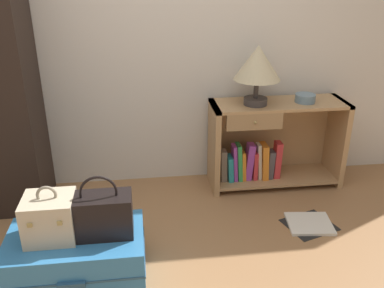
{
  "coord_description": "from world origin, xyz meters",
  "views": [
    {
      "loc": [
        -0.04,
        -1.59,
        1.63
      ],
      "look_at": [
        0.27,
        0.85,
        0.55
      ],
      "focal_mm": 39.25,
      "sensor_mm": 36.0,
      "label": 1
    }
  ],
  "objects_px": {
    "handbag": "(101,215)",
    "suitcase_large": "(77,256)",
    "bowl": "(305,98)",
    "train_case": "(50,217)",
    "table_lamp": "(258,65)",
    "bookshelf": "(270,145)",
    "open_book_on_floor": "(309,224)"
  },
  "relations": [
    {
      "from": "handbag",
      "to": "suitcase_large",
      "type": "bearing_deg",
      "value": 179.53
    },
    {
      "from": "bowl",
      "to": "train_case",
      "type": "distance_m",
      "value": 1.95
    },
    {
      "from": "handbag",
      "to": "bowl",
      "type": "bearing_deg",
      "value": 31.77
    },
    {
      "from": "table_lamp",
      "to": "train_case",
      "type": "xyz_separation_m",
      "value": [
        -1.33,
        -0.88,
        -0.57
      ]
    },
    {
      "from": "bookshelf",
      "to": "open_book_on_floor",
      "type": "relative_size",
      "value": 2.69
    },
    {
      "from": "train_case",
      "to": "open_book_on_floor",
      "type": "relative_size",
      "value": 0.82
    },
    {
      "from": "bookshelf",
      "to": "handbag",
      "type": "height_order",
      "value": "bookshelf"
    },
    {
      "from": "train_case",
      "to": "open_book_on_floor",
      "type": "height_order",
      "value": "train_case"
    },
    {
      "from": "table_lamp",
      "to": "bookshelf",
      "type": "bearing_deg",
      "value": 14.57
    },
    {
      "from": "table_lamp",
      "to": "suitcase_large",
      "type": "height_order",
      "value": "table_lamp"
    },
    {
      "from": "suitcase_large",
      "to": "open_book_on_floor",
      "type": "relative_size",
      "value": 1.98
    },
    {
      "from": "train_case",
      "to": "open_book_on_floor",
      "type": "bearing_deg",
      "value": 10.63
    },
    {
      "from": "bowl",
      "to": "table_lamp",
      "type": "bearing_deg",
      "value": -178.77
    },
    {
      "from": "suitcase_large",
      "to": "handbag",
      "type": "relative_size",
      "value": 2.1
    },
    {
      "from": "open_book_on_floor",
      "to": "train_case",
      "type": "bearing_deg",
      "value": -169.37
    },
    {
      "from": "bowl",
      "to": "handbag",
      "type": "xyz_separation_m",
      "value": [
        -1.44,
        -0.89,
        -0.31
      ]
    },
    {
      "from": "bookshelf",
      "to": "bowl",
      "type": "xyz_separation_m",
      "value": [
        0.23,
        -0.03,
        0.37
      ]
    },
    {
      "from": "suitcase_large",
      "to": "table_lamp",
      "type": "bearing_deg",
      "value": 36.05
    },
    {
      "from": "table_lamp",
      "to": "open_book_on_floor",
      "type": "bearing_deg",
      "value": -66.08
    },
    {
      "from": "table_lamp",
      "to": "train_case",
      "type": "relative_size",
      "value": 1.38
    },
    {
      "from": "suitcase_large",
      "to": "train_case",
      "type": "relative_size",
      "value": 2.41
    },
    {
      "from": "bowl",
      "to": "train_case",
      "type": "height_order",
      "value": "bowl"
    },
    {
      "from": "table_lamp",
      "to": "handbag",
      "type": "xyz_separation_m",
      "value": [
        -1.07,
        -0.89,
        -0.57
      ]
    },
    {
      "from": "bowl",
      "to": "open_book_on_floor",
      "type": "height_order",
      "value": "bowl"
    },
    {
      "from": "bookshelf",
      "to": "train_case",
      "type": "height_order",
      "value": "bookshelf"
    },
    {
      "from": "bookshelf",
      "to": "open_book_on_floor",
      "type": "xyz_separation_m",
      "value": [
        0.11,
        -0.62,
        -0.32
      ]
    },
    {
      "from": "bookshelf",
      "to": "table_lamp",
      "type": "bearing_deg",
      "value": -165.43
    },
    {
      "from": "suitcase_large",
      "to": "open_book_on_floor",
      "type": "xyz_separation_m",
      "value": [
        1.47,
        0.31,
        -0.13
      ]
    },
    {
      "from": "table_lamp",
      "to": "bowl",
      "type": "bearing_deg",
      "value": 1.23
    },
    {
      "from": "bowl",
      "to": "suitcase_large",
      "type": "xyz_separation_m",
      "value": [
        -1.6,
        -0.89,
        -0.56
      ]
    },
    {
      "from": "table_lamp",
      "to": "handbag",
      "type": "height_order",
      "value": "table_lamp"
    },
    {
      "from": "open_book_on_floor",
      "to": "bookshelf",
      "type": "bearing_deg",
      "value": 100.12
    }
  ]
}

